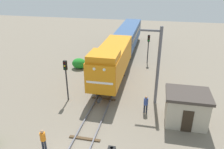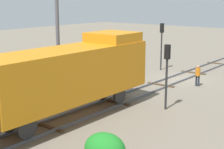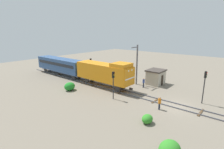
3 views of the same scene
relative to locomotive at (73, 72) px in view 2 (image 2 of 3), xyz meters
The scene contains 10 objects.
ground_plane 13.20m from the locomotive, 90.00° to the right, with size 107.54×107.54×0.00m, color #756B5B.
railway_track 13.19m from the locomotive, 90.00° to the right, with size 2.40×71.69×0.16m.
locomotive is the anchor object (origin of this frame).
traffic_signal_near 15.61m from the locomotive, 78.16° to the right, with size 0.32×0.34×4.56m.
traffic_signal_mid 5.87m from the locomotive, 125.41° to the right, with size 0.32×0.34×4.13m.
worker_near_track 11.94m from the locomotive, 101.73° to the right, with size 0.38×0.38×1.70m.
worker_by_signal 7.12m from the locomotive, 52.49° to the right, with size 0.38×0.38×1.70m.
catenary_mast 6.14m from the locomotive, 35.17° to the right, with size 1.94×0.28×7.37m.
relay_hut 9.79m from the locomotive, 39.30° to the right, with size 3.50×2.90×2.74m.
bush_far 6.45m from the locomotive, 147.22° to the left, with size 1.88×1.54×1.37m, color #1F7F26.
Camera 2 is at (-13.75, 26.49, 6.87)m, focal length 55.00 mm.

